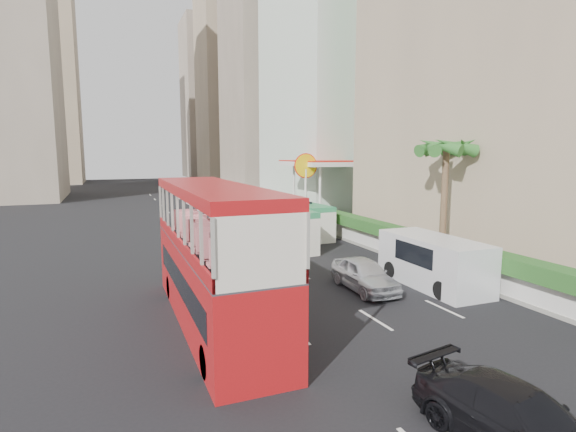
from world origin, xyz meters
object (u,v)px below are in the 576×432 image
panel_van_near (433,262)px  minibus_near (283,228)px  double_decker_bus (214,255)px  car_silver_lane_b (364,290)px  shell_station (325,189)px  palm_tree (444,204)px  panel_van_far (272,209)px  minibus_far (305,220)px  car_silver_lane_a (259,274)px  van_asset (277,243)px

panel_van_near → minibus_near: bearing=109.2°
double_decker_bus → car_silver_lane_b: bearing=10.9°
shell_station → palm_tree: bearing=-96.6°
car_silver_lane_b → panel_van_far: (3.24, 21.13, 1.10)m
minibus_far → panel_van_far: size_ratio=1.02×
car_silver_lane_b → panel_van_near: size_ratio=0.74×
double_decker_bus → shell_station: size_ratio=1.38×
car_silver_lane_b → minibus_near: (-0.12, 9.80, 1.33)m
minibus_far → shell_station: (6.01, 8.74, 1.50)m
double_decker_bus → shell_station: (16.00, 23.00, 0.22)m
car_silver_lane_b → minibus_far: size_ratio=0.76×
car_silver_lane_a → panel_van_near: (6.89, -5.03, 1.15)m
double_decker_bus → car_silver_lane_b: (7.18, 1.38, -2.53)m
double_decker_bus → van_asset: double_decker_bus is taller
minibus_far → panel_van_near: 13.49m
panel_van_far → shell_station: (5.57, 0.49, 1.65)m
double_decker_bus → car_silver_lane_a: size_ratio=2.41×
double_decker_bus → panel_van_far: (10.43, 22.51, -1.43)m
minibus_far → panel_van_far: 8.26m
minibus_far → panel_van_far: bearing=83.1°
panel_van_far → shell_station: size_ratio=0.69×
double_decker_bus → minibus_far: size_ratio=1.95×
car_silver_lane_a → minibus_far: (6.36, 8.45, 1.25)m
van_asset → panel_van_near: size_ratio=0.73×
car_silver_lane_a → minibus_far: size_ratio=0.81×
minibus_near → panel_van_near: minibus_near is taller
car_silver_lane_b → palm_tree: (6.62, 2.62, 3.38)m
panel_van_near → shell_station: bearing=77.0°
van_asset → panel_van_near: bearing=-80.6°
double_decker_bus → van_asset: bearing=60.7°
panel_van_near → panel_van_far: panel_van_near is taller
panel_van_near → car_silver_lane_a: bearing=144.7°
double_decker_bus → minibus_near: 13.27m
van_asset → minibus_near: size_ratio=0.70×
car_silver_lane_a → van_asset: bearing=68.7°
car_silver_lane_a → car_silver_lane_b: car_silver_lane_a is taller
van_asset → minibus_far: bearing=21.2°
car_silver_lane_a → minibus_near: size_ratio=0.76×
car_silver_lane_b → palm_tree: size_ratio=0.67×
double_decker_bus → minibus_near: size_ratio=1.84×
shell_station → car_silver_lane_b: bearing=-112.2°
car_silver_lane_b → van_asset: bearing=92.4°
double_decker_bus → minibus_far: (9.99, 14.26, -1.28)m
minibus_near → palm_tree: 10.06m
panel_van_near → shell_station: (5.48, 22.22, 1.60)m
minibus_near → double_decker_bus: bearing=-127.6°
palm_tree → shell_station: size_ratio=0.80×
minibus_far → palm_tree: size_ratio=0.88×
minibus_far → palm_tree: (3.81, -10.26, 2.13)m
minibus_far → double_decker_bus: bearing=-128.9°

